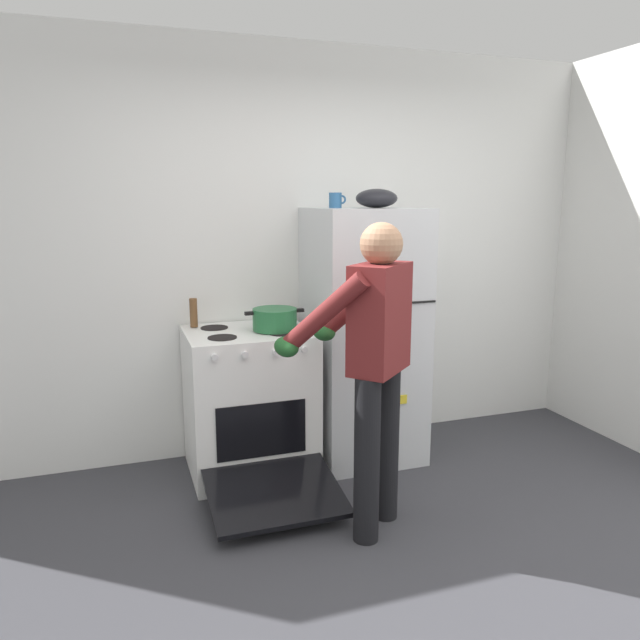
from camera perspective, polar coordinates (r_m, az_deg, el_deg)
ground at (r=2.89m, az=10.15°, el=-25.09°), size 8.00×8.00×0.00m
kitchen_wall_back at (r=4.15m, az=-2.39°, el=6.42°), size 6.00×0.10×2.70m
refrigerator at (r=3.99m, az=4.07°, el=-1.44°), size 0.68×0.72×1.65m
stove_range at (r=3.85m, az=-6.61°, el=-7.81°), size 0.76×1.22×0.92m
person_cook at (r=3.05m, az=4.91°, el=-2.94°), size 0.69×0.73×1.60m
red_pot at (r=3.72m, az=-4.28°, el=0.08°), size 0.37×0.27×0.13m
coffee_mug at (r=3.87m, az=1.49°, el=11.22°), size 0.11×0.08×0.10m
pepper_mill at (r=3.87m, az=-11.84°, el=0.68°), size 0.05×0.05×0.18m
mixing_bowl at (r=3.92m, az=5.35°, el=11.35°), size 0.26×0.26×0.12m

